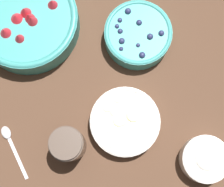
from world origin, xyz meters
name	(u,v)px	position (x,y,z in m)	size (l,w,h in m)	color
ground_plane	(102,79)	(0.00, 0.00, 0.00)	(4.00, 4.00, 0.00)	#4C3323
bowl_strawberries	(26,21)	(0.21, -0.10, 0.04)	(0.26, 0.26, 0.09)	teal
bowl_blueberries	(138,35)	(-0.06, -0.12, 0.03)	(0.17, 0.17, 0.06)	teal
bowl_bananas	(125,122)	(-0.08, 0.10, 0.03)	(0.17, 0.17, 0.04)	silver
bowl_cream	(205,159)	(-0.28, 0.14, 0.03)	(0.11, 0.11, 0.06)	white
jar_chocolate	(68,145)	(0.04, 0.18, 0.05)	(0.08, 0.08, 0.11)	#4C3D33
spoon	(10,142)	(0.18, 0.20, 0.00)	(0.10, 0.12, 0.01)	silver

